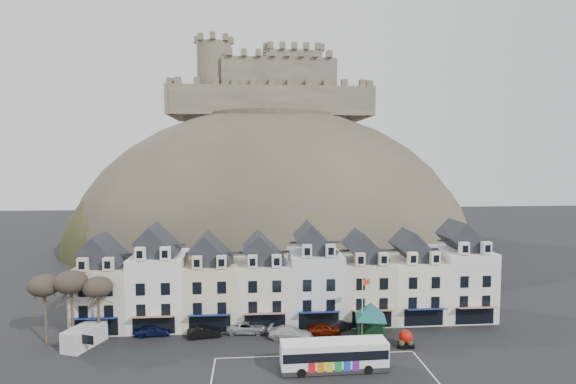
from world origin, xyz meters
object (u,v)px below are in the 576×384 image
object	(u,v)px
car_silver	(247,327)
car_maroon	(324,329)
bus	(334,354)
white_van	(85,336)
red_buoy	(406,338)
flagpole	(363,305)
bus_shelter	(371,311)
car_navy	(153,330)
car_black	(204,332)
car_white	(291,333)
car_charcoal	(339,325)

from	to	relation	value
car_silver	car_maroon	bearing A→B (deg)	-93.91
bus	white_van	bearing A→B (deg)	162.33
red_buoy	bus	bearing A→B (deg)	-151.63
flagpole	car_silver	distance (m)	14.63
bus	bus_shelter	xyz separation A→B (m)	(5.82, 7.40, 1.79)
car_navy	car_black	distance (m)	6.44
flagpole	car_white	xyz separation A→B (m)	(-8.48, 1.20, -3.60)
bus	car_charcoal	distance (m)	11.06
car_silver	car_white	size ratio (longest dim) A/B	0.96
bus_shelter	car_maroon	xyz separation A→B (m)	(-5.30, 1.96, -2.79)
car_white	car_maroon	xyz separation A→B (m)	(4.25, 1.18, -0.07)
car_white	car_maroon	world-z (taller)	car_white
red_buoy	car_maroon	bearing A→B (deg)	153.96
red_buoy	car_maroon	world-z (taller)	red_buoy
car_black	car_silver	size ratio (longest dim) A/B	0.81
car_navy	car_silver	bearing A→B (deg)	-94.50
bus_shelter	car_silver	xyz separation A→B (m)	(-14.75, 3.28, -2.78)
car_black	car_maroon	world-z (taller)	car_maroon
bus	car_silver	distance (m)	13.96
bus_shelter	car_white	world-z (taller)	bus_shelter
car_maroon	bus_shelter	bearing A→B (deg)	-109.83
flagpole	car_charcoal	bearing A→B (deg)	119.37
bus_shelter	car_maroon	size ratio (longest dim) A/B	1.69
car_navy	white_van	bearing A→B (deg)	104.75
car_navy	car_maroon	bearing A→B (deg)	-98.10
white_van	car_maroon	world-z (taller)	white_van
red_buoy	car_maroon	distance (m)	9.83
red_buoy	car_silver	bearing A→B (deg)	162.86
white_van	car_charcoal	distance (m)	30.41
bus_shelter	flagpole	distance (m)	1.43
bus_shelter	car_white	xyz separation A→B (m)	(-9.55, 0.78, -2.73)
flagpole	car_silver	world-z (taller)	flagpole
red_buoy	car_silver	world-z (taller)	red_buoy
red_buoy	flagpole	xyz separation A→B (m)	(-4.60, 1.94, 3.37)
bus_shelter	car_black	bearing A→B (deg)	-174.84
bus_shelter	car_navy	distance (m)	26.63
car_black	car_charcoal	distance (m)	16.84
car_maroon	flagpole	bearing A→B (deg)	-118.80
red_buoy	car_navy	bearing A→B (deg)	169.30
bus	car_white	world-z (taller)	bus
bus_shelter	red_buoy	world-z (taller)	bus_shelter
red_buoy	car_silver	size ratio (longest dim) A/B	0.38
car_navy	bus_shelter	bearing A→B (deg)	-101.62
flagpole	car_navy	bearing A→B (deg)	171.66
bus	car_charcoal	world-z (taller)	bus
red_buoy	car_charcoal	distance (m)	8.74
bus_shelter	white_van	world-z (taller)	bus_shelter
car_black	car_silver	world-z (taller)	car_silver
car_silver	car_maroon	size ratio (longest dim) A/B	1.23
car_navy	car_charcoal	bearing A→B (deg)	-94.50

